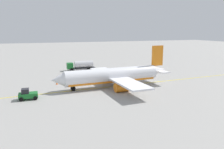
# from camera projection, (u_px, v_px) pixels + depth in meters

# --- Properties ---
(ground_plane) EXTENTS (400.00, 400.00, 0.00)m
(ground_plane) POSITION_uv_depth(u_px,v_px,m) (112.00, 87.00, 53.65)
(ground_plane) COLOR #9E9B96
(airplane) EXTENTS (30.05, 26.66, 9.59)m
(airplane) POSITION_uv_depth(u_px,v_px,m) (114.00, 76.00, 53.32)
(airplane) COLOR white
(airplane) RESTS_ON ground
(fuel_tanker) EXTENTS (9.71, 3.16, 3.15)m
(fuel_tanker) POSITION_uv_depth(u_px,v_px,m) (81.00, 65.00, 75.24)
(fuel_tanker) COLOR #2D2D33
(fuel_tanker) RESTS_ON ground
(pushback_tug) EXTENTS (3.67, 2.42, 2.20)m
(pushback_tug) POSITION_uv_depth(u_px,v_px,m) (28.00, 94.00, 43.59)
(pushback_tug) COLOR #196B28
(pushback_tug) RESTS_ON ground
(refueling_worker) EXTENTS (0.59, 0.63, 1.71)m
(refueling_worker) POSITION_uv_depth(u_px,v_px,m) (97.00, 73.00, 66.51)
(refueling_worker) COLOR navy
(refueling_worker) RESTS_ON ground
(safety_cone_nose) EXTENTS (0.53, 0.53, 0.58)m
(safety_cone_nose) POSITION_uv_depth(u_px,v_px,m) (57.00, 83.00, 55.75)
(safety_cone_nose) COLOR #F2590F
(safety_cone_nose) RESTS_ON ground
(taxi_line_marking) EXTENTS (79.82, 2.82, 0.01)m
(taxi_line_marking) POSITION_uv_depth(u_px,v_px,m) (112.00, 87.00, 53.65)
(taxi_line_marking) COLOR yellow
(taxi_line_marking) RESTS_ON ground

